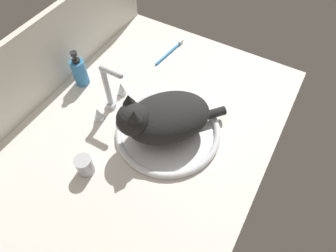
{
  "coord_description": "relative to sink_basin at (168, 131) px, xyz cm",
  "views": [
    {
      "loc": [
        -46.71,
        -35.63,
        88.25
      ],
      "look_at": [
        3.93,
        -6.75,
        7.0
      ],
      "focal_mm": 31.1,
      "sensor_mm": 36.0,
      "label": 1
    }
  ],
  "objects": [
    {
      "name": "metal_jar",
      "position": [
        -26.02,
        15.47,
        2.45
      ],
      "size": [
        5.46,
        5.46,
        6.9
      ],
      "color": "#B2B5BA",
      "rests_on": "countertop"
    },
    {
      "name": "toothbrush",
      "position": [
        37.64,
        20.29,
        -0.41
      ],
      "size": [
        19.31,
        3.66,
        1.7
      ],
      "color": "#338CD1",
      "rests_on": "countertop"
    },
    {
      "name": "faucet",
      "position": [
        -0.0,
        24.07,
        6.94
      ],
      "size": [
        17.69,
        10.22,
        20.5
      ],
      "color": "silver",
      "rests_on": "countertop"
    },
    {
      "name": "soap_pump_bottle",
      "position": [
        4.35,
        42.03,
        4.93
      ],
      "size": [
        5.51,
        5.51,
        15.5
      ],
      "color": "teal",
      "rests_on": "countertop"
    },
    {
      "name": "countertop",
      "position": [
        -3.93,
        6.75,
        -2.52
      ],
      "size": [
        117.18,
        83.56,
        3.0
      ],
      "primitive_type": "cube",
      "color": "silver",
      "rests_on": "ground"
    },
    {
      "name": "sink_basin",
      "position": [
        0.0,
        0.0,
        0.0
      ],
      "size": [
        37.04,
        37.04,
        2.33
      ],
      "color": "white",
      "rests_on": "countertop"
    },
    {
      "name": "backsplash_wall",
      "position": [
        -3.93,
        49.73,
        11.96
      ],
      "size": [
        117.18,
        2.4,
        31.96
      ],
      "primitive_type": "cube",
      "color": "silver",
      "rests_on": "ground"
    },
    {
      "name": "cat",
      "position": [
        -1.71,
        1.5,
        8.46
      ],
      "size": [
        34.39,
        33.56,
        18.36
      ],
      "color": "black",
      "rests_on": "sink_basin"
    }
  ]
}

